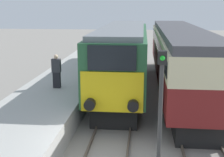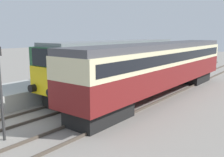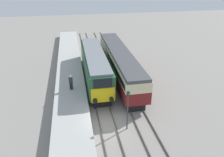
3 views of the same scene
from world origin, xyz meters
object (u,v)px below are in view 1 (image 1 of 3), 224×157
person_on_platform (56,71)px  passenger_carriage (179,52)px  locomotive (123,55)px  signal_post (160,108)px

person_on_platform → passenger_carriage: bearing=32.9°
locomotive → passenger_carriage: 3.45m
passenger_carriage → signal_post: signal_post is taller
person_on_platform → signal_post: 8.38m
person_on_platform → signal_post: (4.87, -6.80, 0.47)m
locomotive → signal_post: size_ratio=3.65×
person_on_platform → signal_post: size_ratio=0.43×
locomotive → person_on_platform: bearing=-131.0°
passenger_carriage → signal_post: (-1.70, -11.05, 0.03)m
person_on_platform → signal_post: bearing=-54.4°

